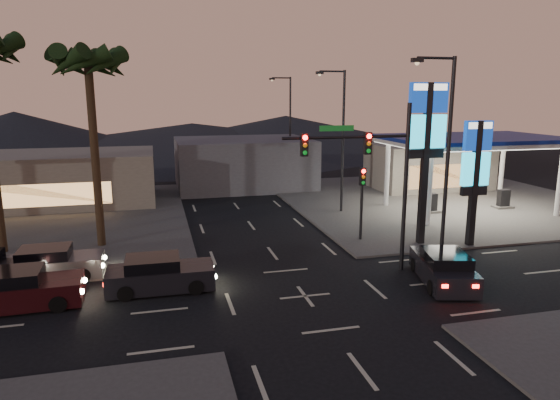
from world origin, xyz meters
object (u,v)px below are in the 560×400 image
object	(u,v)px
traffic_signal_mast	(372,164)
car_lane_b_front	(51,264)
pylon_sign_tall	(427,132)
suv_station	(443,268)
car_lane_a_front	(159,275)
car_lane_a_mid	(18,290)
gas_station	(473,142)
pylon_sign_short	(476,164)

from	to	relation	value
traffic_signal_mast	car_lane_b_front	xyz separation A→B (m)	(-14.53, 2.93, -4.54)
pylon_sign_tall	suv_station	bearing A→B (deg)	-109.92
traffic_signal_mast	car_lane_b_front	bearing A→B (deg)	168.61
pylon_sign_tall	car_lane_b_front	bearing A→B (deg)	-178.26
pylon_sign_tall	car_lane_a_front	bearing A→B (deg)	-167.23
car_lane_a_front	car_lane_a_mid	xyz separation A→B (m)	(-5.46, -0.49, 0.02)
gas_station	car_lane_b_front	size ratio (longest dim) A/B	2.66
traffic_signal_mast	suv_station	distance (m)	5.66
gas_station	car_lane_a_mid	bearing A→B (deg)	-159.48
gas_station	car_lane_a_mid	size ratio (longest dim) A/B	2.51
pylon_sign_short	car_lane_b_front	xyz separation A→B (m)	(-21.78, 0.42, -3.97)
pylon_sign_tall	suv_station	distance (m)	8.21
pylon_sign_short	car_lane_b_front	world-z (taller)	pylon_sign_short
traffic_signal_mast	car_lane_b_front	size ratio (longest dim) A/B	1.74
gas_station	pylon_sign_tall	world-z (taller)	pylon_sign_tall
car_lane_a_mid	car_lane_b_front	world-z (taller)	car_lane_a_mid
pylon_sign_tall	pylon_sign_short	xyz separation A→B (m)	(2.50, -1.00, -1.74)
car_lane_a_front	suv_station	size ratio (longest dim) A/B	0.97
gas_station	car_lane_b_front	bearing A→B (deg)	-165.18
car_lane_b_front	suv_station	size ratio (longest dim) A/B	0.94
pylon_sign_short	car_lane_a_mid	xyz separation A→B (m)	(-22.42, -2.76, -3.93)
traffic_signal_mast	car_lane_a_mid	bearing A→B (deg)	-179.05
suv_station	traffic_signal_mast	bearing A→B (deg)	142.92
pylon_sign_tall	car_lane_b_front	size ratio (longest dim) A/B	1.96
pylon_sign_short	car_lane_a_front	xyz separation A→B (m)	(-16.96, -2.28, -3.95)
car_lane_b_front	traffic_signal_mast	bearing A→B (deg)	-11.39
traffic_signal_mast	suv_station	size ratio (longest dim) A/B	1.64
pylon_sign_tall	car_lane_a_front	distance (m)	15.88
pylon_sign_tall	traffic_signal_mast	xyz separation A→B (m)	(-4.74, -3.51, -1.17)
suv_station	gas_station	bearing A→B (deg)	51.74
traffic_signal_mast	car_lane_a_front	distance (m)	10.72
car_lane_a_front	gas_station	bearing A→B (deg)	24.00
gas_station	car_lane_a_front	xyz separation A→B (m)	(-21.96, -9.78, -4.37)
gas_station	car_lane_b_front	world-z (taller)	gas_station
gas_station	suv_station	world-z (taller)	gas_station
car_lane_b_front	suv_station	distance (m)	17.96
pylon_sign_tall	car_lane_a_mid	distance (m)	21.05
pylon_sign_tall	traffic_signal_mast	world-z (taller)	pylon_sign_tall
pylon_sign_short	car_lane_b_front	bearing A→B (deg)	178.91
traffic_signal_mast	suv_station	bearing A→B (deg)	-37.08
suv_station	car_lane_a_mid	bearing A→B (deg)	174.24
car_lane_b_front	suv_station	bearing A→B (deg)	-16.12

